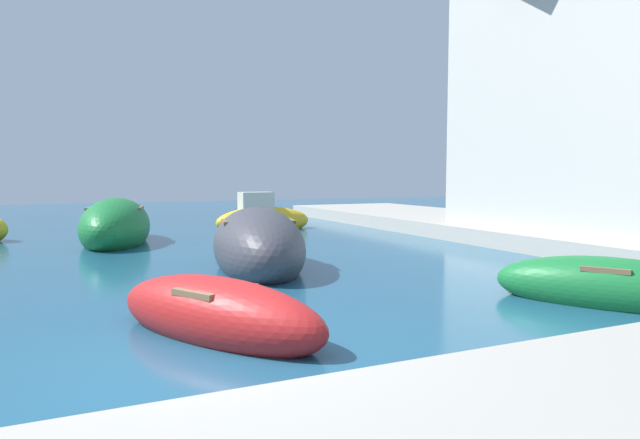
% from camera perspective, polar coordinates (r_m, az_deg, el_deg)
% --- Properties ---
extents(ground, '(80.00, 80.00, 0.00)m').
position_cam_1_polar(ground, '(6.47, -12.99, -14.72)').
color(ground, '#1E5170').
extents(quay_promenade, '(44.00, 32.00, 0.50)m').
position_cam_1_polar(quay_promenade, '(8.09, 19.52, -9.09)').
color(quay_promenade, '#ADA89E').
rests_on(quay_promenade, ground).
extents(moored_boat_3, '(2.86, 5.08, 1.81)m').
position_cam_1_polar(moored_boat_3, '(12.74, -6.43, -2.79)').
color(moored_boat_3, '#3F3F47').
rests_on(moored_boat_3, ground).
extents(moored_boat_4, '(2.87, 3.66, 1.02)m').
position_cam_1_polar(moored_boat_4, '(10.31, 27.55, -6.23)').
color(moored_boat_4, '#197233').
rests_on(moored_boat_4, ground).
extents(moored_boat_5, '(3.06, 5.36, 1.84)m').
position_cam_1_polar(moored_boat_5, '(18.58, -20.33, -0.71)').
color(moored_boat_5, '#197233').
rests_on(moored_boat_5, ground).
extents(moored_boat_8, '(3.87, 1.41, 1.74)m').
position_cam_1_polar(moored_boat_8, '(21.80, -5.94, 0.02)').
color(moored_boat_8, gold).
rests_on(moored_boat_8, ground).
extents(moored_boat_9, '(2.75, 3.67, 1.01)m').
position_cam_1_polar(moored_boat_9, '(7.57, -10.65, -9.59)').
color(moored_boat_9, '#B21E1E').
rests_on(moored_boat_9, ground).
extents(waterfront_building_main, '(5.42, 7.63, 8.29)m').
position_cam_1_polar(waterfront_building_main, '(18.51, 26.53, 12.08)').
color(waterfront_building_main, beige).
rests_on(waterfront_building_main, quay_promenade).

